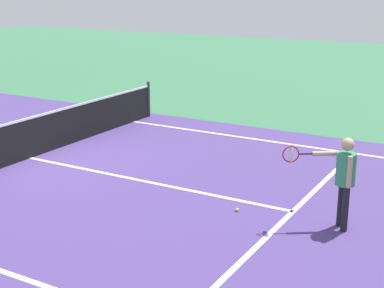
{
  "coord_description": "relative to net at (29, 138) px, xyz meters",
  "views": [
    {
      "loc": [
        -9.0,
        -9.5,
        3.92
      ],
      "look_at": [
        -0.13,
        -4.4,
        1.0
      ],
      "focal_mm": 53.02,
      "sensor_mm": 36.0,
      "label": 1
    }
  ],
  "objects": [
    {
      "name": "ground_plane",
      "position": [
        0.0,
        0.0,
        -0.49
      ],
      "size": [
        60.0,
        60.0,
        0.0
      ],
      "primitive_type": "plane",
      "color": "#38724C"
    },
    {
      "name": "court_surface_inbounds",
      "position": [
        0.0,
        0.0,
        -0.49
      ],
      "size": [
        10.62,
        24.4,
        0.0
      ],
      "primitive_type": "cube",
      "color": "#4C387A",
      "rests_on": "ground_plane"
    },
    {
      "name": "line_sideline_right",
      "position": [
        4.11,
        -5.95,
        -0.49
      ],
      "size": [
        0.1,
        11.89,
        0.01
      ],
      "primitive_type": "cube",
      "color": "white",
      "rests_on": "ground_plane"
    },
    {
      "name": "line_service_near",
      "position": [
        0.0,
        -6.4,
        -0.49
      ],
      "size": [
        8.22,
        0.1,
        0.01
      ],
      "primitive_type": "cube",
      "color": "white",
      "rests_on": "ground_plane"
    },
    {
      "name": "line_center_service",
      "position": [
        0.0,
        -3.2,
        -0.49
      ],
      "size": [
        0.1,
        6.4,
        0.01
      ],
      "primitive_type": "cube",
      "color": "white",
      "rests_on": "ground_plane"
    },
    {
      "name": "net",
      "position": [
        0.0,
        0.0,
        0.0
      ],
      "size": [
        9.88,
        0.09,
        1.07
      ],
      "color": "#33383D",
      "rests_on": "ground_plane"
    },
    {
      "name": "player_near",
      "position": [
        -0.28,
        -7.31,
        0.46
      ],
      "size": [
        0.62,
        1.1,
        1.55
      ],
      "color": "black",
      "rests_on": "ground_plane"
    },
    {
      "name": "tennis_ball_mid_court",
      "position": [
        -0.49,
        -5.53,
        -0.46
      ],
      "size": [
        0.07,
        0.07,
        0.07
      ],
      "primitive_type": "sphere",
      "color": "#CCE033",
      "rests_on": "ground_plane"
    }
  ]
}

